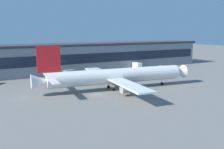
{
  "coord_description": "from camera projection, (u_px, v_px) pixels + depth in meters",
  "views": [
    {
      "loc": [
        -38.76,
        -77.24,
        21.82
      ],
      "look_at": [
        10.56,
        7.82,
        5.0
      ],
      "focal_mm": 41.0,
      "sensor_mm": 36.0,
      "label": 1
    }
  ],
  "objects": [
    {
      "name": "ground_plane",
      "position": [
        97.0,
        95.0,
        88.71
      ],
      "size": [
        600.0,
        600.0,
        0.0
      ],
      "primitive_type": "plane",
      "color": "slate"
    },
    {
      "name": "terminal_building",
      "position": [
        51.0,
        59.0,
        132.66
      ],
      "size": [
        191.26,
        19.24,
        15.08
      ],
      "color": "gray",
      "rests_on": "ground_plane"
    },
    {
      "name": "airliner",
      "position": [
        115.0,
        76.0,
        95.99
      ],
      "size": [
        61.74,
        53.05,
        16.89
      ],
      "color": "white",
      "rests_on": "ground_plane"
    },
    {
      "name": "crew_van",
      "position": [
        163.0,
        68.0,
        142.09
      ],
      "size": [
        4.26,
        5.64,
        2.55
      ],
      "color": "white",
      "rests_on": "ground_plane"
    },
    {
      "name": "stair_truck",
      "position": [
        69.0,
        73.0,
        121.45
      ],
      "size": [
        6.44,
        4.81,
        3.55
      ],
      "color": "gray",
      "rests_on": "ground_plane"
    },
    {
      "name": "catering_truck",
      "position": [
        137.0,
        66.0,
        144.09
      ],
      "size": [
        3.69,
        7.52,
        4.15
      ],
      "color": "white",
      "rests_on": "ground_plane"
    },
    {
      "name": "pushback_tractor",
      "position": [
        151.0,
        70.0,
        138.24
      ],
      "size": [
        5.34,
        5.09,
        1.75
      ],
      "color": "gray",
      "rests_on": "ground_plane"
    },
    {
      "name": "traffic_cone_0",
      "position": [
        181.0,
        88.0,
        97.98
      ],
      "size": [
        0.5,
        0.5,
        0.62
      ],
      "primitive_type": "cone",
      "color": "#F2590C",
      "rests_on": "ground_plane"
    }
  ]
}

